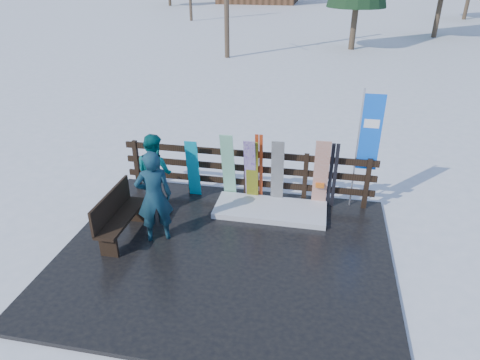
% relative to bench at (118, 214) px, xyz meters
% --- Properties ---
extents(ground, '(700.00, 700.00, 0.00)m').
position_rel_bench_xyz_m(ground, '(2.10, -0.12, -0.60)').
color(ground, white).
rests_on(ground, ground).
extents(deck, '(6.00, 5.00, 0.08)m').
position_rel_bench_xyz_m(deck, '(2.10, -0.12, -0.56)').
color(deck, black).
rests_on(deck, ground).
extents(fence, '(5.60, 0.10, 1.15)m').
position_rel_bench_xyz_m(fence, '(2.10, 2.08, 0.14)').
color(fence, black).
rests_on(fence, deck).
extents(snow_patch, '(2.35, 1.00, 0.12)m').
position_rel_bench_xyz_m(snow_patch, '(2.73, 1.48, -0.46)').
color(snow_patch, white).
rests_on(snow_patch, deck).
extents(bench, '(0.41, 1.50, 0.97)m').
position_rel_bench_xyz_m(bench, '(0.00, 0.00, 0.00)').
color(bench, black).
rests_on(bench, deck).
extents(snowboard_0, '(0.27, 0.21, 1.37)m').
position_rel_bench_xyz_m(snowboard_0, '(0.94, 1.86, 0.17)').
color(snowboard_0, '#0A9EB9').
rests_on(snowboard_0, deck).
extents(snowboard_1, '(0.28, 0.41, 1.61)m').
position_rel_bench_xyz_m(snowboard_1, '(1.74, 1.86, 0.29)').
color(snowboard_1, white).
rests_on(snowboard_1, deck).
extents(snowboard_2, '(0.26, 0.24, 1.47)m').
position_rel_bench_xyz_m(snowboard_2, '(2.26, 1.86, 0.22)').
color(snowboard_2, yellow).
rests_on(snowboard_2, deck).
extents(snowboard_3, '(0.24, 0.40, 1.51)m').
position_rel_bench_xyz_m(snowboard_3, '(2.22, 1.86, 0.24)').
color(snowboard_3, silver).
rests_on(snowboard_3, deck).
extents(snowboard_4, '(0.27, 0.23, 1.52)m').
position_rel_bench_xyz_m(snowboard_4, '(2.81, 1.86, 0.24)').
color(snowboard_4, black).
rests_on(snowboard_4, deck).
extents(snowboard_5, '(0.31, 0.30, 1.61)m').
position_rel_bench_xyz_m(snowboard_5, '(3.72, 1.86, 0.29)').
color(snowboard_5, silver).
rests_on(snowboard_5, deck).
extents(ski_pair_a, '(0.16, 0.22, 1.61)m').
position_rel_bench_xyz_m(ski_pair_a, '(2.40, 1.93, 0.29)').
color(ski_pair_a, '#AD3715').
rests_on(ski_pair_a, deck).
extents(ski_pair_b, '(0.17, 0.18, 1.53)m').
position_rel_bench_xyz_m(ski_pair_b, '(3.97, 1.93, 0.25)').
color(ski_pair_b, black).
rests_on(ski_pair_b, deck).
extents(rental_flag, '(0.45, 0.04, 2.60)m').
position_rel_bench_xyz_m(rental_flag, '(4.57, 2.13, 1.09)').
color(rental_flag, silver).
rests_on(rental_flag, deck).
extents(person_front, '(0.79, 0.69, 1.83)m').
position_rel_bench_xyz_m(person_front, '(0.73, 0.11, 0.40)').
color(person_front, '#16474E').
rests_on(person_front, deck).
extents(person_back, '(1.03, 0.96, 1.69)m').
position_rel_bench_xyz_m(person_back, '(0.30, 1.23, 0.33)').
color(person_back, '#075A5B').
rests_on(person_back, deck).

